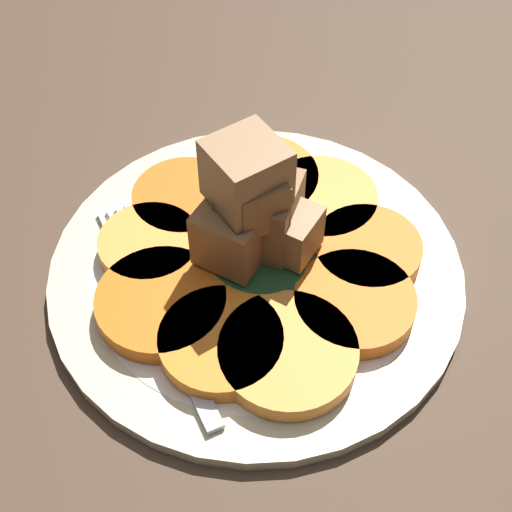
{
  "coord_description": "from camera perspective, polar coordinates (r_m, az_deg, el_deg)",
  "views": [
    {
      "loc": [
        22.31,
        -20.52,
        40.87
      ],
      "look_at": [
        0.0,
        0.0,
        4.1
      ],
      "focal_mm": 50.0,
      "sensor_mm": 36.0,
      "label": 1
    }
  ],
  "objects": [
    {
      "name": "fork",
      "position": [
        0.47,
        -8.06,
        -3.51
      ],
      "size": [
        18.81,
        7.37,
        0.4
      ],
      "rotation": [
        0.0,
        0.0,
        -0.3
      ],
      "color": "silver",
      "rests_on": "plate"
    },
    {
      "name": "plate",
      "position": [
        0.49,
        0.0,
        -1.18
      ],
      "size": [
        28.17,
        28.17,
        1.05
      ],
      "color": "beige",
      "rests_on": "table_slab"
    },
    {
      "name": "carrot_slice_8",
      "position": [
        0.49,
        -8.51,
        0.86
      ],
      "size": [
        6.95,
        6.95,
        1.34
      ],
      "primitive_type": "cylinder",
      "color": "#F9963A",
      "rests_on": "plate"
    },
    {
      "name": "carrot_slice_7",
      "position": [
        0.52,
        -5.75,
        4.5
      ],
      "size": [
        7.58,
        7.58,
        1.34
      ],
      "primitive_type": "cylinder",
      "color": "orange",
      "rests_on": "plate"
    },
    {
      "name": "carrot_slice_2",
      "position": [
        0.44,
        2.56,
        -7.76
      ],
      "size": [
        8.58,
        8.58,
        1.34
      ],
      "primitive_type": "cylinder",
      "color": "#F99539",
      "rests_on": "plate"
    },
    {
      "name": "carrot_slice_0",
      "position": [
        0.46,
        -7.6,
        -3.72
      ],
      "size": [
        8.43,
        8.43,
        1.34
      ],
      "primitive_type": "cylinder",
      "color": "orange",
      "rests_on": "plate"
    },
    {
      "name": "carrot_slice_1",
      "position": [
        0.44,
        -2.82,
        -6.87
      ],
      "size": [
        7.75,
        7.75,
        1.34
      ],
      "primitive_type": "cylinder",
      "color": "orange",
      "rests_on": "plate"
    },
    {
      "name": "carrot_slice_5",
      "position": [
        0.52,
        5.23,
        4.45
      ],
      "size": [
        8.08,
        8.08,
        1.34
      ],
      "primitive_type": "cylinder",
      "color": "#F99539",
      "rests_on": "plate"
    },
    {
      "name": "carrot_slice_3",
      "position": [
        0.46,
        7.9,
        -3.69
      ],
      "size": [
        7.86,
        7.86,
        1.34
      ],
      "primitive_type": "cylinder",
      "color": "orange",
      "rests_on": "plate"
    },
    {
      "name": "carrot_slice_4",
      "position": [
        0.49,
        8.89,
        0.49
      ],
      "size": [
        7.39,
        7.39,
        1.34
      ],
      "primitive_type": "cylinder",
      "color": "orange",
      "rests_on": "plate"
    },
    {
      "name": "table_slab",
      "position": [
        0.5,
        0.0,
        -2.26
      ],
      "size": [
        120.0,
        120.0,
        2.0
      ],
      "primitive_type": "cube",
      "color": "#4C3828",
      "rests_on": "ground"
    },
    {
      "name": "center_pile",
      "position": [
        0.46,
        -0.04,
        2.6
      ],
      "size": [
        9.69,
        8.72,
        10.12
      ],
      "color": "#1E4723",
      "rests_on": "plate"
    },
    {
      "name": "carrot_slice_6",
      "position": [
        0.53,
        0.25,
        6.12
      ],
      "size": [
        8.76,
        8.76,
        1.34
      ],
      "primitive_type": "cylinder",
      "color": "orange",
      "rests_on": "plate"
    }
  ]
}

